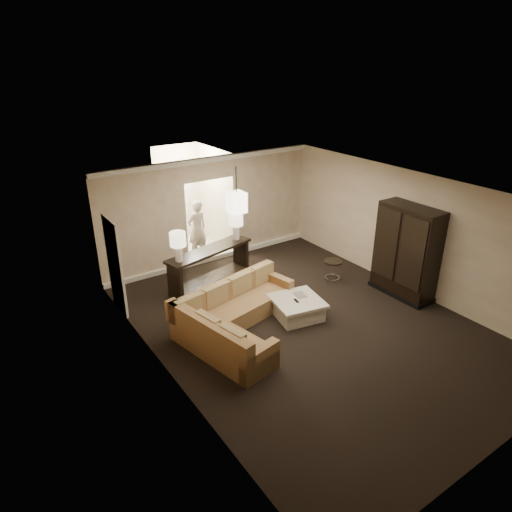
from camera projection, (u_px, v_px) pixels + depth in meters
ground at (307, 325)px, 9.43m from camera, size 8.00×8.00×0.00m
wall_back at (210, 210)px, 11.88m from camera, size 6.00×0.04×2.80m
wall_left at (167, 308)px, 7.32m from camera, size 0.04×8.00×2.80m
wall_right at (411, 233)px, 10.39m from camera, size 0.04×8.00×2.80m
ceiling at (314, 194)px, 8.28m from camera, size 6.00×8.00×0.02m
crown_molding at (209, 160)px, 11.30m from camera, size 6.00×0.10×0.12m
baseboard at (213, 258)px, 12.39m from camera, size 6.00×0.10×0.12m
side_door at (115, 266)px, 9.59m from camera, size 0.05×0.90×2.10m
foyer at (188, 201)px, 12.93m from camera, size 1.44×2.02×2.80m
sectional_sofa at (234, 317)px, 9.08m from camera, size 2.91×2.65×0.83m
coffee_table at (297, 307)px, 9.68m from camera, size 1.17×1.17×0.42m
console_table at (210, 263)px, 10.94m from camera, size 2.38×1.04×0.90m
armoire at (406, 254)px, 10.26m from camera, size 0.63×1.48×2.13m
drink_table at (333, 267)px, 11.10m from camera, size 0.44×0.44×0.55m
table_lamp_left at (178, 242)px, 10.00m from camera, size 0.36×0.36×0.69m
table_lamp_right at (236, 222)px, 11.20m from camera, size 0.36×0.36×0.69m
pendant_light at (236, 202)px, 10.67m from camera, size 0.38×0.38×1.09m
person at (197, 227)px, 12.17m from camera, size 0.72×0.53×1.81m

